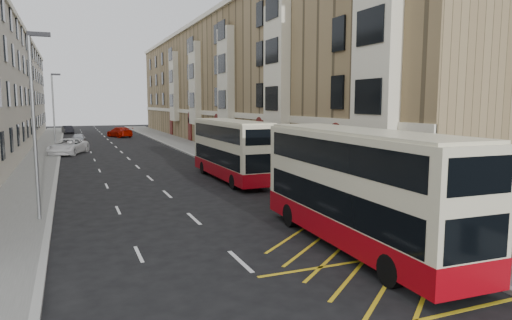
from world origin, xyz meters
name	(u,v)px	position (x,y,z in m)	size (l,w,h in m)	color
ground	(296,313)	(0.00, 0.00, 0.00)	(200.00, 200.00, 0.00)	black
pavement_right	(223,159)	(8.00, 30.00, 0.07)	(4.00, 120.00, 0.15)	slate
pavement_left	(37,168)	(-7.50, 30.00, 0.07)	(3.00, 120.00, 0.15)	slate
kerb_right	(202,160)	(6.00, 30.00, 0.07)	(0.25, 120.00, 0.15)	#9C9C96
kerb_left	(58,167)	(-6.00, 30.00, 0.07)	(0.25, 120.00, 0.15)	#9C9C96
road_markings	(117,148)	(0.00, 45.00, 0.01)	(10.00, 110.00, 0.01)	silver
terrace_right	(236,84)	(14.88, 45.38, 7.52)	(10.75, 79.00, 15.25)	#937C55
guard_railing	(367,208)	(6.25, 5.75, 0.86)	(0.06, 6.56, 1.01)	red
street_lamp_near	(35,116)	(-6.35, 12.00, 4.64)	(0.93, 0.18, 8.00)	gray
street_lamp_far	(54,108)	(-6.35, 42.00, 4.64)	(0.93, 0.18, 8.00)	gray
double_decker_front	(358,188)	(4.41, 3.78, 2.16)	(2.81, 10.73, 4.25)	beige
double_decker_rear	(231,150)	(5.00, 19.15, 2.05)	(2.41, 10.11, 4.02)	beige
pedestrian_mid	(412,211)	(7.41, 4.38, 0.92)	(0.75, 0.59, 1.55)	black
pedestrian_far	(416,217)	(6.78, 3.43, 0.97)	(0.96, 0.40, 1.64)	black
white_van	(68,147)	(-5.20, 39.80, 0.79)	(2.62, 5.68, 1.58)	silver
car_silver	(78,139)	(-3.96, 52.10, 0.67)	(1.58, 3.92, 1.34)	#AEB1B6
car_dark	(68,130)	(-5.20, 72.92, 0.67)	(1.41, 4.04, 1.33)	black
car_red	(120,132)	(2.04, 61.73, 0.77)	(2.15, 5.30, 1.54)	#940B00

